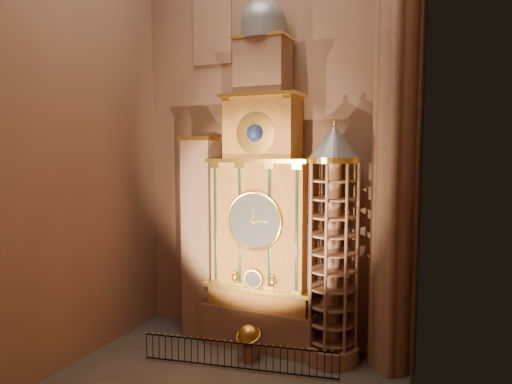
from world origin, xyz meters
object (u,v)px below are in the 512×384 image
at_px(celestial_globe, 248,339).
at_px(iron_railing, 238,356).
at_px(astronomical_clock, 263,210).
at_px(stair_turret, 333,246).
at_px(portrait_tower, 202,236).

distance_m(celestial_globe, iron_railing, 1.06).
xyz_separation_m(astronomical_clock, celestial_globe, (0.08, -1.81, -5.69)).
distance_m(astronomical_clock, stair_turret, 3.78).
height_order(astronomical_clock, celestial_globe, astronomical_clock).
height_order(astronomical_clock, stair_turret, astronomical_clock).
bearing_deg(iron_railing, portrait_tower, 140.68).
height_order(stair_turret, celestial_globe, stair_turret).
bearing_deg(portrait_tower, iron_railing, -39.32).
relative_size(portrait_tower, iron_railing, 1.20).
height_order(celestial_globe, iron_railing, celestial_globe).
bearing_deg(portrait_tower, stair_turret, -2.33).
bearing_deg(astronomical_clock, portrait_tower, 179.71).
height_order(portrait_tower, stair_turret, stair_turret).
relative_size(portrait_tower, celestial_globe, 6.17).
height_order(stair_turret, iron_railing, stair_turret).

